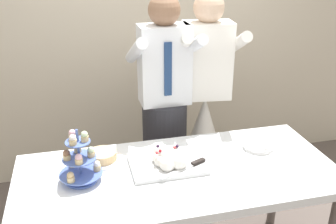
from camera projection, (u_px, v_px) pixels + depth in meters
name	position (u px, v px, depth m)	size (l,w,h in m)	color
rear_wall	(134.00, 9.00, 3.15)	(5.20, 0.10, 2.90)	beige
dessert_table	(179.00, 182.00, 2.19)	(1.80, 0.80, 0.78)	silver
cupcake_stand	(80.00, 161.00, 2.02)	(0.23, 0.23, 0.31)	#4C66B2
main_cake_tray	(169.00, 159.00, 2.19)	(0.42, 0.33, 0.13)	silver
plate_stack	(259.00, 144.00, 2.40)	(0.20, 0.20, 0.04)	white
round_cake	(103.00, 157.00, 2.25)	(0.24, 0.24, 0.06)	white
person_groom	(165.00, 124.00, 2.78)	(0.46, 0.49, 1.66)	#232328
person_bride	(204.00, 137.00, 2.95)	(0.56, 0.56, 1.66)	white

